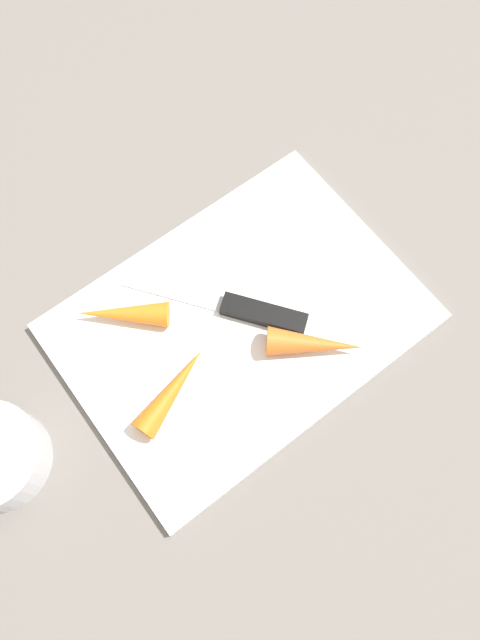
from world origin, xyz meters
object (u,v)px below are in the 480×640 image
at_px(knife, 252,311).
at_px(carrot_longest, 173,390).
at_px(carrot_medium, 315,344).
at_px(carrot_shortest, 122,314).
at_px(cutting_board, 240,322).

height_order(knife, carrot_longest, carrot_longest).
relative_size(carrot_medium, carrot_shortest, 1.03).
xyz_separation_m(knife, carrot_longest, (0.11, 0.02, 0.01)).
bearing_deg(knife, carrot_medium, 164.56).
bearing_deg(carrot_shortest, knife, -176.46).
xyz_separation_m(carrot_medium, carrot_longest, (0.14, -0.05, -0.00)).
relative_size(cutting_board, knife, 2.08).
xyz_separation_m(cutting_board, carrot_medium, (-0.04, 0.07, 0.02)).
distance_m(knife, carrot_shortest, 0.13).
bearing_deg(carrot_shortest, carrot_medium, 171.26).
xyz_separation_m(cutting_board, carrot_shortest, (0.09, -0.07, 0.02)).
xyz_separation_m(cutting_board, knife, (-0.01, 0.00, 0.01)).
xyz_separation_m(carrot_shortest, carrot_longest, (0.00, 0.10, -0.00)).
bearing_deg(cutting_board, knife, 175.80).
distance_m(knife, carrot_medium, 0.08).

